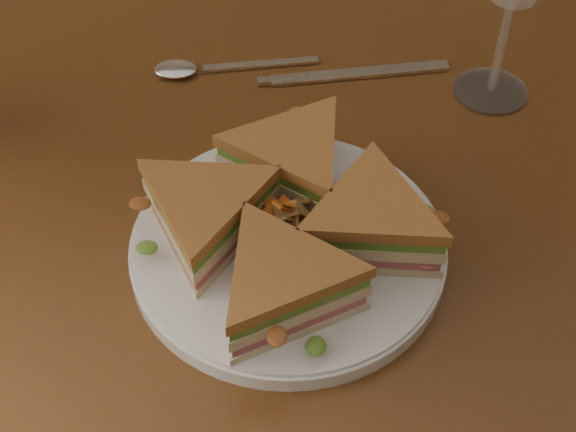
# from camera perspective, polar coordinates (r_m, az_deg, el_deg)

# --- Properties ---
(table) EXTENTS (1.20, 0.80, 0.75)m
(table) POSITION_cam_1_polar(r_m,az_deg,el_deg) (0.85, -0.89, -2.53)
(table) COLOR #3B200D
(table) RESTS_ON ground
(plate) EXTENTS (0.28, 0.28, 0.02)m
(plate) POSITION_cam_1_polar(r_m,az_deg,el_deg) (0.71, 0.00, -2.28)
(plate) COLOR silver
(plate) RESTS_ON table
(sandwich_wedges) EXTENTS (0.29, 0.29, 0.06)m
(sandwich_wedges) POSITION_cam_1_polar(r_m,az_deg,el_deg) (0.68, 0.00, -0.28)
(sandwich_wedges) COLOR beige
(sandwich_wedges) RESTS_ON plate
(crisps_mound) EXTENTS (0.09, 0.09, 0.05)m
(crisps_mound) POSITION_cam_1_polar(r_m,az_deg,el_deg) (0.69, 0.00, -0.51)
(crisps_mound) COLOR #D1611A
(crisps_mound) RESTS_ON plate
(spoon) EXTENTS (0.18, 0.04, 0.01)m
(spoon) POSITION_cam_1_polar(r_m,az_deg,el_deg) (0.91, -6.53, 10.36)
(spoon) COLOR silver
(spoon) RESTS_ON table
(knife) EXTENTS (0.21, 0.04, 0.00)m
(knife) POSITION_cam_1_polar(r_m,az_deg,el_deg) (0.90, 4.24, 9.98)
(knife) COLOR silver
(knife) RESTS_ON table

